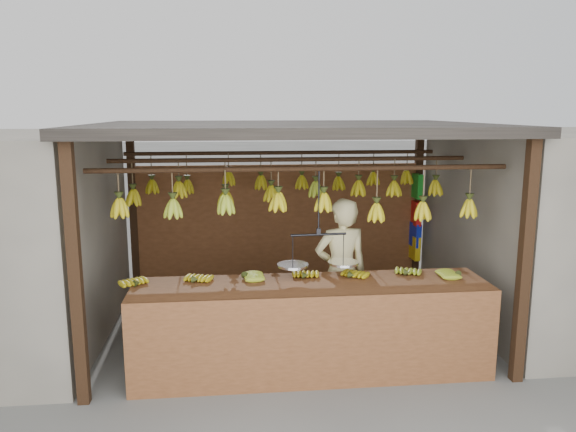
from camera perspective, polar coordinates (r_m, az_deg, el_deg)
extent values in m
plane|color=#5B5B57|center=(6.76, 0.27, -11.37)|extent=(80.00, 80.00, 0.00)
cube|color=black|center=(5.10, -20.77, -5.86)|extent=(0.10, 0.10, 2.30)
cube|color=black|center=(5.62, 22.90, -4.51)|extent=(0.10, 0.10, 2.30)
cube|color=black|center=(7.96, -15.41, 0.26)|extent=(0.10, 0.10, 2.30)
cube|color=black|center=(8.30, 12.97, 0.79)|extent=(0.10, 0.10, 2.30)
cube|color=black|center=(6.27, 0.29, 8.96)|extent=(4.30, 3.30, 0.10)
cylinder|color=black|center=(5.30, 1.49, 4.83)|extent=(4.00, 0.05, 0.05)
cylinder|color=black|center=(6.29, 0.29, 5.77)|extent=(4.00, 0.05, 0.05)
cylinder|color=black|center=(7.28, -0.58, 6.45)|extent=(4.00, 0.05, 0.05)
cube|color=brown|center=(7.93, -0.91, -1.23)|extent=(4.00, 0.06, 1.80)
cube|color=brown|center=(5.45, 2.40, -7.28)|extent=(3.43, 0.76, 0.08)
cube|color=brown|center=(5.25, 2.99, -12.82)|extent=(3.43, 0.04, 0.90)
cube|color=black|center=(5.32, -15.09, -13.33)|extent=(0.07, 0.07, 0.82)
cube|color=black|center=(5.77, 19.32, -11.63)|extent=(0.07, 0.07, 0.82)
cube|color=black|center=(5.92, -14.10, -10.73)|extent=(0.07, 0.07, 0.82)
cube|color=black|center=(6.33, 16.75, -9.45)|extent=(0.07, 0.07, 0.82)
ellipsoid|color=#B8A513|center=(5.51, -15.06, -6.68)|extent=(0.28, 0.30, 0.06)
ellipsoid|color=#B8A513|center=(5.50, -9.39, -6.49)|extent=(0.24, 0.28, 0.06)
ellipsoid|color=#92A523|center=(5.56, -4.41, -6.18)|extent=(0.25, 0.19, 0.06)
ellipsoid|color=#B8A513|center=(5.56, 1.78, -6.15)|extent=(0.21, 0.26, 0.06)
ellipsoid|color=#B8A513|center=(5.61, 6.48, -6.08)|extent=(0.29, 0.30, 0.06)
ellipsoid|color=#92A523|center=(5.78, 12.00, -5.73)|extent=(0.26, 0.29, 0.06)
ellipsoid|color=#92A523|center=(5.89, 16.78, -5.65)|extent=(0.24, 0.18, 0.06)
ellipsoid|color=#B8A513|center=(5.43, -16.73, 0.80)|extent=(0.16, 0.16, 0.28)
ellipsoid|color=#92A523|center=(5.34, -11.59, 0.75)|extent=(0.16, 0.16, 0.28)
ellipsoid|color=#92A523|center=(5.27, -6.35, 1.16)|extent=(0.16, 0.16, 0.28)
ellipsoid|color=#B8A513|center=(5.36, -0.99, 1.43)|extent=(0.16, 0.16, 0.28)
ellipsoid|color=#B8A513|center=(5.42, 3.63, 1.41)|extent=(0.16, 0.16, 0.28)
ellipsoid|color=#B8A513|center=(5.53, 8.96, 0.35)|extent=(0.16, 0.16, 0.28)
ellipsoid|color=#B8A513|center=(5.65, 13.52, 0.48)|extent=(0.16, 0.16, 0.28)
ellipsoid|color=#B8A513|center=(5.85, 17.90, 0.74)|extent=(0.16, 0.16, 0.28)
ellipsoid|color=#B8A513|center=(6.38, -15.43, 1.82)|extent=(0.16, 0.16, 0.28)
ellipsoid|color=#B8A513|center=(6.33, -10.99, 2.65)|extent=(0.16, 0.16, 0.28)
ellipsoid|color=#B8A513|center=(6.32, -6.35, 1.88)|extent=(0.16, 0.16, 0.28)
ellipsoid|color=#B8A513|center=(6.34, -1.72, 2.30)|extent=(0.16, 0.16, 0.28)
ellipsoid|color=#92A523|center=(6.39, 2.83, 2.73)|extent=(0.16, 0.16, 0.28)
ellipsoid|color=#B8A513|center=(6.44, 7.16, 2.82)|extent=(0.16, 0.16, 0.28)
ellipsoid|color=#B8A513|center=(6.54, 10.71, 2.77)|extent=(0.16, 0.16, 0.28)
ellipsoid|color=#B8A513|center=(6.75, 14.74, 2.79)|extent=(0.16, 0.16, 0.28)
ellipsoid|color=#B8A513|center=(7.39, -13.64, 2.92)|extent=(0.16, 0.16, 0.28)
ellipsoid|color=#B8A513|center=(7.36, -10.19, 2.94)|extent=(0.16, 0.16, 0.28)
ellipsoid|color=#B8A513|center=(7.24, -6.05, 3.80)|extent=(0.16, 0.16, 0.28)
ellipsoid|color=#B8A513|center=(7.31, -2.77, 3.42)|extent=(0.16, 0.16, 0.28)
ellipsoid|color=#B8A513|center=(7.38, 1.40, 3.46)|extent=(0.16, 0.16, 0.28)
ellipsoid|color=#B8A513|center=(7.47, 5.15, 3.33)|extent=(0.16, 0.16, 0.28)
ellipsoid|color=#B8A513|center=(7.58, 8.65, 3.77)|extent=(0.16, 0.16, 0.28)
ellipsoid|color=#B8A513|center=(7.64, 11.95, 3.87)|extent=(0.16, 0.16, 0.28)
cylinder|color=black|center=(5.37, 3.15, 1.44)|extent=(0.02, 0.02, 0.64)
cylinder|color=black|center=(5.43, 3.11, -1.90)|extent=(0.55, 0.06, 0.02)
cylinder|color=silver|center=(5.45, 0.49, -5.08)|extent=(0.30, 0.30, 0.02)
cylinder|color=silver|center=(5.56, 5.63, -4.81)|extent=(0.30, 0.30, 0.02)
imported|color=beige|center=(6.14, 5.40, -5.70)|extent=(0.64, 0.47, 1.63)
cube|color=#199926|center=(8.09, 13.01, 2.98)|extent=(0.08, 0.26, 0.34)
cube|color=red|center=(8.15, 12.89, 0.29)|extent=(0.08, 0.26, 0.34)
cube|color=#1426BF|center=(8.21, 12.80, -1.85)|extent=(0.08, 0.26, 0.34)
cube|color=yellow|center=(8.25, 12.75, -3.13)|extent=(0.08, 0.26, 0.34)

